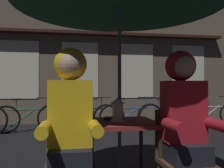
{
  "coord_description": "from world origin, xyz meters",
  "views": [
    {
      "loc": [
        -0.47,
        -2.38,
        1.07
      ],
      "look_at": [
        0.0,
        0.45,
        1.12
      ],
      "focal_mm": 39.24,
      "sensor_mm": 36.0,
      "label": 1
    }
  ],
  "objects_px": {
    "chair_right": "(182,154)",
    "bicycle_second": "(29,118)",
    "lantern": "(118,109)",
    "bicycle_furthest": "(213,114)",
    "chair_left": "(70,160)",
    "bicycle_third": "(86,117)",
    "book": "(114,118)",
    "bicycle_fourth": "(132,116)",
    "cafe_table": "(120,131)",
    "potted_plant": "(198,106)",
    "person_left_hooded": "(70,116)",
    "person_right_hooded": "(184,114)",
    "bicycle_fifth": "(169,115)"
  },
  "relations": [
    {
      "from": "cafe_table",
      "to": "chair_right",
      "type": "distance_m",
      "value": 0.62
    },
    {
      "from": "bicycle_furthest",
      "to": "book",
      "type": "height_order",
      "value": "bicycle_furthest"
    },
    {
      "from": "bicycle_fifth",
      "to": "bicycle_fourth",
      "type": "bearing_deg",
      "value": -176.8
    },
    {
      "from": "chair_left",
      "to": "bicycle_fourth",
      "type": "distance_m",
      "value": 4.31
    },
    {
      "from": "lantern",
      "to": "bicycle_second",
      "type": "distance_m",
      "value": 4.09
    },
    {
      "from": "book",
      "to": "potted_plant",
      "type": "xyz_separation_m",
      "value": [
        3.14,
        4.01,
        -0.21
      ]
    },
    {
      "from": "person_left_hooded",
      "to": "bicycle_third",
      "type": "relative_size",
      "value": 0.83
    },
    {
      "from": "lantern",
      "to": "bicycle_furthest",
      "type": "xyz_separation_m",
      "value": [
        3.43,
        3.87,
        -0.51
      ]
    },
    {
      "from": "chair_left",
      "to": "lantern",
      "type": "bearing_deg",
      "value": 36.14
    },
    {
      "from": "bicycle_fifth",
      "to": "bicycle_second",
      "type": "bearing_deg",
      "value": 179.63
    },
    {
      "from": "chair_left",
      "to": "bicycle_fifth",
      "type": "xyz_separation_m",
      "value": [
        2.55,
        4.09,
        -0.14
      ]
    },
    {
      "from": "bicycle_furthest",
      "to": "chair_right",
      "type": "bearing_deg",
      "value": -124.87
    },
    {
      "from": "chair_right",
      "to": "person_right_hooded",
      "type": "relative_size",
      "value": 0.62
    },
    {
      "from": "chair_right",
      "to": "bicycle_second",
      "type": "xyz_separation_m",
      "value": [
        -1.96,
        4.12,
        -0.14
      ]
    },
    {
      "from": "chair_left",
      "to": "chair_right",
      "type": "xyz_separation_m",
      "value": [
        0.96,
        0.0,
        0.0
      ]
    },
    {
      "from": "cafe_table",
      "to": "lantern",
      "type": "xyz_separation_m",
      "value": [
        -0.03,
        -0.04,
        0.22
      ]
    },
    {
      "from": "book",
      "to": "bicycle_fifth",
      "type": "bearing_deg",
      "value": 74.04
    },
    {
      "from": "bicycle_second",
      "to": "bicycle_third",
      "type": "xyz_separation_m",
      "value": [
        1.37,
        0.03,
        0.0
      ]
    },
    {
      "from": "book",
      "to": "cafe_table",
      "type": "bearing_deg",
      "value": -61.08
    },
    {
      "from": "bicycle_second",
      "to": "potted_plant",
      "type": "relative_size",
      "value": 1.8
    },
    {
      "from": "chair_left",
      "to": "bicycle_second",
      "type": "xyz_separation_m",
      "value": [
        -1.0,
        4.12,
        -0.14
      ]
    },
    {
      "from": "person_left_hooded",
      "to": "lantern",
      "type": "bearing_deg",
      "value": 40.55
    },
    {
      "from": "bicycle_fourth",
      "to": "book",
      "type": "height_order",
      "value": "bicycle_fourth"
    },
    {
      "from": "person_left_hooded",
      "to": "bicycle_furthest",
      "type": "bearing_deg",
      "value": 47.6
    },
    {
      "from": "cafe_table",
      "to": "potted_plant",
      "type": "relative_size",
      "value": 0.8
    },
    {
      "from": "bicycle_second",
      "to": "bicycle_third",
      "type": "distance_m",
      "value": 1.37
    },
    {
      "from": "chair_left",
      "to": "bicycle_fourth",
      "type": "bearing_deg",
      "value": 69.41
    },
    {
      "from": "bicycle_third",
      "to": "book",
      "type": "distance_m",
      "value": 3.67
    },
    {
      "from": "lantern",
      "to": "bicycle_second",
      "type": "xyz_separation_m",
      "value": [
        -1.45,
        3.79,
        -0.51
      ]
    },
    {
      "from": "bicycle_furthest",
      "to": "chair_left",
      "type": "bearing_deg",
      "value": -132.79
    },
    {
      "from": "book",
      "to": "bicycle_third",
      "type": "bearing_deg",
      "value": 105.6
    },
    {
      "from": "bicycle_fifth",
      "to": "chair_right",
      "type": "bearing_deg",
      "value": -111.19
    },
    {
      "from": "cafe_table",
      "to": "book",
      "type": "relative_size",
      "value": 3.7
    },
    {
      "from": "bicycle_second",
      "to": "potted_plant",
      "type": "distance_m",
      "value": 4.61
    },
    {
      "from": "chair_left",
      "to": "potted_plant",
      "type": "relative_size",
      "value": 0.95
    },
    {
      "from": "lantern",
      "to": "bicycle_fifth",
      "type": "distance_m",
      "value": 4.34
    },
    {
      "from": "cafe_table",
      "to": "lantern",
      "type": "height_order",
      "value": "lantern"
    },
    {
      "from": "person_left_hooded",
      "to": "chair_right",
      "type": "bearing_deg",
      "value": 3.39
    },
    {
      "from": "cafe_table",
      "to": "person_left_hooded",
      "type": "height_order",
      "value": "person_left_hooded"
    },
    {
      "from": "bicycle_third",
      "to": "bicycle_furthest",
      "type": "relative_size",
      "value": 1.0
    },
    {
      "from": "book",
      "to": "bicycle_fourth",
      "type": "bearing_deg",
      "value": 87.51
    },
    {
      "from": "bicycle_second",
      "to": "bicycle_fifth",
      "type": "height_order",
      "value": "same"
    },
    {
      "from": "bicycle_fourth",
      "to": "potted_plant",
      "type": "bearing_deg",
      "value": 12.94
    },
    {
      "from": "bicycle_furthest",
      "to": "bicycle_third",
      "type": "bearing_deg",
      "value": -179.13
    },
    {
      "from": "chair_left",
      "to": "chair_right",
      "type": "bearing_deg",
      "value": 0.0
    },
    {
      "from": "lantern",
      "to": "person_left_hooded",
      "type": "xyz_separation_m",
      "value": [
        -0.45,
        -0.39,
        -0.01
      ]
    },
    {
      "from": "person_right_hooded",
      "to": "bicycle_second",
      "type": "distance_m",
      "value": 4.64
    },
    {
      "from": "lantern",
      "to": "book",
      "type": "height_order",
      "value": "lantern"
    },
    {
      "from": "person_left_hooded",
      "to": "bicycle_fourth",
      "type": "bearing_deg",
      "value": 69.67
    },
    {
      "from": "lantern",
      "to": "chair_right",
      "type": "xyz_separation_m",
      "value": [
        0.51,
        -0.33,
        -0.37
      ]
    }
  ]
}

